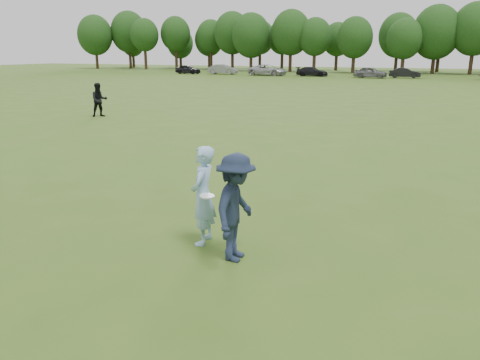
{
  "coord_description": "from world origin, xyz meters",
  "views": [
    {
      "loc": [
        3.93,
        -7.09,
        3.59
      ],
      "look_at": [
        0.48,
        1.17,
        1.1
      ],
      "focal_mm": 35.0,
      "sensor_mm": 36.0,
      "label": 1
    }
  ],
  "objects_px": {
    "defender": "(236,208)",
    "car_b": "(223,69)",
    "car_e": "(370,72)",
    "car_f": "(405,73)",
    "car_d": "(312,72)",
    "car_c": "(268,70)",
    "player_far_a": "(99,100)",
    "car_a": "(188,69)",
    "thrower": "(203,196)"
  },
  "relations": [
    {
      "from": "player_far_a",
      "to": "car_d",
      "type": "xyz_separation_m",
      "value": [
        0.43,
        46.19,
        -0.28
      ]
    },
    {
      "from": "car_d",
      "to": "car_f",
      "type": "relative_size",
      "value": 1.11
    },
    {
      "from": "defender",
      "to": "car_e",
      "type": "distance_m",
      "value": 59.21
    },
    {
      "from": "car_c",
      "to": "car_d",
      "type": "xyz_separation_m",
      "value": [
        6.53,
        0.53,
        -0.14
      ]
    },
    {
      "from": "defender",
      "to": "car_c",
      "type": "height_order",
      "value": "defender"
    },
    {
      "from": "player_far_a",
      "to": "car_b",
      "type": "bearing_deg",
      "value": 55.23
    },
    {
      "from": "defender",
      "to": "car_a",
      "type": "relative_size",
      "value": 0.47
    },
    {
      "from": "car_d",
      "to": "thrower",
      "type": "bearing_deg",
      "value": -168.11
    },
    {
      "from": "player_far_a",
      "to": "car_e",
      "type": "xyz_separation_m",
      "value": [
        8.75,
        44.8,
        -0.19
      ]
    },
    {
      "from": "car_d",
      "to": "car_f",
      "type": "bearing_deg",
      "value": -88.53
    },
    {
      "from": "car_f",
      "to": "car_e",
      "type": "bearing_deg",
      "value": 108.73
    },
    {
      "from": "defender",
      "to": "player_far_a",
      "type": "xyz_separation_m",
      "value": [
        -14.31,
        14.14,
        -0.03
      ]
    },
    {
      "from": "thrower",
      "to": "car_b",
      "type": "bearing_deg",
      "value": -164.68
    },
    {
      "from": "car_b",
      "to": "car_f",
      "type": "xyz_separation_m",
      "value": [
        26.86,
        0.11,
        -0.08
      ]
    },
    {
      "from": "player_far_a",
      "to": "car_d",
      "type": "distance_m",
      "value": 46.2
    },
    {
      "from": "car_d",
      "to": "car_b",
      "type": "bearing_deg",
      "value": 88.42
    },
    {
      "from": "car_f",
      "to": "player_far_a",
      "type": "bearing_deg",
      "value": 160.31
    },
    {
      "from": "defender",
      "to": "car_c",
      "type": "relative_size",
      "value": 0.34
    },
    {
      "from": "thrower",
      "to": "car_d",
      "type": "distance_m",
      "value": 61.31
    },
    {
      "from": "car_d",
      "to": "defender",
      "type": "bearing_deg",
      "value": -167.42
    },
    {
      "from": "car_c",
      "to": "car_f",
      "type": "distance_m",
      "value": 19.15
    },
    {
      "from": "player_far_a",
      "to": "car_a",
      "type": "relative_size",
      "value": 0.46
    },
    {
      "from": "thrower",
      "to": "car_c",
      "type": "distance_m",
      "value": 62.51
    },
    {
      "from": "car_b",
      "to": "car_a",
      "type": "bearing_deg",
      "value": 92.87
    },
    {
      "from": "thrower",
      "to": "car_b",
      "type": "relative_size",
      "value": 0.41
    },
    {
      "from": "defender",
      "to": "car_b",
      "type": "distance_m",
      "value": 66.85
    },
    {
      "from": "defender",
      "to": "car_f",
      "type": "relative_size",
      "value": 0.47
    },
    {
      "from": "car_b",
      "to": "car_e",
      "type": "relative_size",
      "value": 1.05
    },
    {
      "from": "thrower",
      "to": "defender",
      "type": "bearing_deg",
      "value": 54.23
    },
    {
      "from": "car_f",
      "to": "defender",
      "type": "bearing_deg",
      "value": 177.13
    },
    {
      "from": "player_far_a",
      "to": "car_d",
      "type": "height_order",
      "value": "player_far_a"
    },
    {
      "from": "thrower",
      "to": "car_d",
      "type": "height_order",
      "value": "thrower"
    },
    {
      "from": "car_a",
      "to": "car_b",
      "type": "distance_m",
      "value": 5.7
    },
    {
      "from": "thrower",
      "to": "car_f",
      "type": "bearing_deg",
      "value": 171.34
    },
    {
      "from": "player_far_a",
      "to": "car_a",
      "type": "bearing_deg",
      "value": 61.77
    },
    {
      "from": "defender",
      "to": "car_f",
      "type": "distance_m",
      "value": 60.76
    },
    {
      "from": "thrower",
      "to": "car_f",
      "type": "relative_size",
      "value": 0.47
    },
    {
      "from": "player_far_a",
      "to": "car_b",
      "type": "height_order",
      "value": "player_far_a"
    },
    {
      "from": "player_far_a",
      "to": "defender",
      "type": "bearing_deg",
      "value": -96.01
    },
    {
      "from": "car_e",
      "to": "thrower",
      "type": "bearing_deg",
      "value": -172.94
    },
    {
      "from": "car_c",
      "to": "car_e",
      "type": "relative_size",
      "value": 1.3
    },
    {
      "from": "car_e",
      "to": "car_f",
      "type": "relative_size",
      "value": 1.07
    },
    {
      "from": "car_e",
      "to": "car_f",
      "type": "bearing_deg",
      "value": -64.72
    },
    {
      "from": "car_b",
      "to": "car_c",
      "type": "bearing_deg",
      "value": -101.88
    },
    {
      "from": "defender",
      "to": "car_c",
      "type": "xyz_separation_m",
      "value": [
        -20.41,
        59.8,
        -0.17
      ]
    },
    {
      "from": "car_c",
      "to": "defender",
      "type": "bearing_deg",
      "value": -155.74
    },
    {
      "from": "car_e",
      "to": "car_f",
      "type": "distance_m",
      "value": 4.64
    },
    {
      "from": "thrower",
      "to": "player_far_a",
      "type": "bearing_deg",
      "value": -144.61
    },
    {
      "from": "defender",
      "to": "car_d",
      "type": "height_order",
      "value": "defender"
    },
    {
      "from": "car_b",
      "to": "car_f",
      "type": "height_order",
      "value": "car_b"
    }
  ]
}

